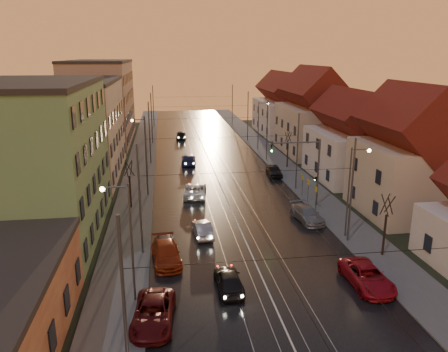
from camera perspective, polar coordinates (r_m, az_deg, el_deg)
name	(u,v)px	position (r m, az deg, el deg)	size (l,w,h in m)	color
ground	(276,308)	(28.89, 6.76, -16.79)	(160.00, 160.00, 0.00)	black
road	(209,160)	(65.69, -1.98, 2.07)	(16.00, 120.00, 0.04)	black
sidewalk_left	(141,162)	(65.43, -10.73, 1.80)	(4.00, 120.00, 0.15)	#4C4C4C
sidewalk_right	(274,158)	(67.41, 6.51, 2.38)	(4.00, 120.00, 0.15)	#4C4C4C
tram_rail_0	(194,160)	(65.49, -3.90, 2.03)	(0.06, 120.00, 0.03)	gray
tram_rail_1	(204,160)	(65.61, -2.65, 2.08)	(0.06, 120.00, 0.03)	gray
tram_rail_2	(214,160)	(65.76, -1.31, 2.12)	(0.06, 120.00, 0.03)	gray
tram_rail_3	(223,160)	(65.93, -0.08, 2.16)	(0.06, 120.00, 0.03)	gray
apartment_left_1	(34,164)	(40.08, -23.55, 1.44)	(10.00, 18.00, 13.00)	#65955F
apartment_left_2	(78,130)	(59.30, -18.55, 5.68)	(10.00, 20.00, 12.00)	tan
apartment_left_3	(102,103)	(82.67, -15.70, 9.23)	(10.00, 24.00, 14.00)	tan
house_right_1	(408,160)	(46.24, 22.95, 1.92)	(8.67, 10.20, 10.80)	beige
house_right_2	(352,142)	(57.67, 16.39, 4.22)	(9.18, 12.24, 9.20)	silver
house_right_3	(313,117)	(71.22, 11.57, 7.57)	(9.18, 14.28, 11.50)	beige
house_right_4	(283,108)	(88.35, 7.68, 8.77)	(9.18, 16.32, 10.00)	silver
catenary_pole_l_0	(124,309)	(20.75, -12.89, -16.63)	(0.16, 0.16, 9.00)	#595B60
catenary_pole_l_1	(140,201)	(34.36, -10.93, -3.22)	(0.16, 0.16, 9.00)	#595B60
catenary_pole_r_1	(351,192)	(37.51, 16.31, -1.96)	(0.16, 0.16, 9.00)	#595B60
catenary_pole_l_2	(146,157)	(48.80, -10.13, 2.45)	(0.16, 0.16, 9.00)	#595B60
catenary_pole_r_2	(297,152)	(51.06, 9.55, 3.06)	(0.16, 0.16, 9.00)	#595B60
catenary_pole_l_3	(150,133)	(63.49, -9.70, 5.51)	(0.16, 0.16, 9.00)	#595B60
catenary_pole_r_3	(267,131)	(65.25, 5.65, 5.93)	(0.16, 0.16, 9.00)	#595B60
catenary_pole_l_4	(152,119)	(78.31, -9.43, 7.42)	(0.16, 0.16, 9.00)	#595B60
catenary_pole_r_4	(248,117)	(79.73, 3.13, 7.75)	(0.16, 0.16, 9.00)	#595B60
catenary_pole_l_5	(153,107)	(96.16, -9.21, 8.93)	(0.16, 0.16, 9.00)	#595B60
catenary_pole_r_5	(232,105)	(97.32, 1.09, 9.20)	(0.16, 0.16, 9.00)	#595B60
street_lamp_0	(126,232)	(27.73, -12.68, -7.14)	(1.75, 0.32, 8.00)	#595B60
street_lamp_1	(353,183)	(38.47, 16.45, -0.94)	(1.75, 0.32, 8.00)	#595B60
street_lamp_2	(143,143)	(54.60, -10.48, 4.25)	(1.75, 0.32, 8.00)	#595B60
street_lamp_3	(260,121)	(72.03, 4.75, 7.18)	(1.75, 0.32, 8.00)	#595B60
traffic_light_mast	(309,164)	(45.30, 11.06, 1.51)	(5.30, 0.32, 7.20)	#595B60
bare_tree_0	(130,186)	(45.55, -12.18, -1.24)	(1.09, 1.09, 5.11)	black
bare_tree_1	(385,227)	(36.33, 20.30, -6.27)	(1.09, 1.09, 5.11)	black
bare_tree_2	(288,151)	(61.35, 8.32, 3.30)	(1.09, 1.09, 5.11)	black
driving_car_0	(229,280)	(30.29, 0.63, -13.44)	(1.70, 4.22, 1.44)	black
driving_car_1	(202,229)	(38.55, -2.84, -6.91)	(1.41, 4.04, 1.33)	#9E9EA3
driving_car_2	(195,190)	(49.04, -3.81, -1.85)	(2.40, 5.20, 1.45)	white
driving_car_3	(189,159)	(63.42, -4.65, 2.19)	(2.03, 4.99, 1.45)	#1A2050
driving_car_4	(181,135)	(82.82, -5.62, 5.37)	(1.79, 4.44, 1.51)	black
parked_left_1	(153,313)	(27.28, -9.22, -17.26)	(2.36, 5.12, 1.42)	#560E11
parked_left_2	(166,253)	(34.21, -7.58, -9.97)	(2.05, 5.04, 1.46)	#A22F10
parked_left_3	(165,244)	(35.97, -7.71, -8.79)	(1.53, 3.80, 1.30)	gray
parked_right_0	(367,276)	(32.27, 18.16, -12.35)	(2.39, 5.18, 1.44)	#A7101E
parked_right_1	(307,214)	(42.58, 10.80, -4.90)	(1.95, 4.79, 1.39)	gray
parked_right_2	(274,171)	(57.43, 6.55, 0.70)	(1.71, 4.25, 1.45)	black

